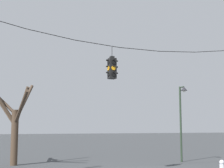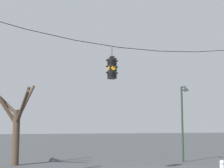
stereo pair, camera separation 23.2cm
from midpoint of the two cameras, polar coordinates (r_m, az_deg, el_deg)
The scene contains 4 objects.
span_wire at distance 16.95m, azimuth 4.19°, elevation 6.70°, with size 15.29×0.03×0.87m.
traffic_light_over_intersection at distance 16.09m, azimuth -0.41°, elevation 2.64°, with size 0.58×0.58×1.55m.
street_lamp at distance 22.13m, azimuth 11.28°, elevation -4.07°, with size 0.42×0.72×4.74m.
bare_tree at distance 20.68m, azimuth -16.47°, elevation -5.78°, with size 3.06×4.48×5.02m.
Camera 1 is at (-7.52, -14.90, 2.15)m, focal length 55.00 mm.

